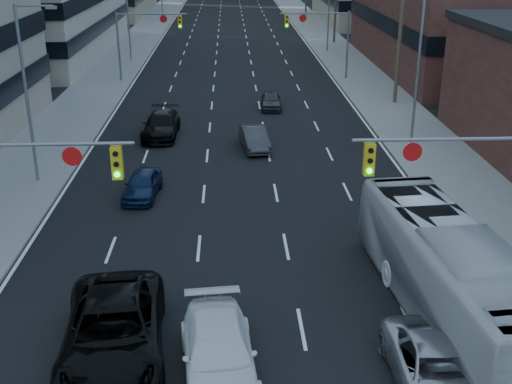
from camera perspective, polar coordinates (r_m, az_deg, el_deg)
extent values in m
cube|color=#472119|center=(66.78, 19.70, 14.14)|extent=(20.00, 30.00, 9.00)
cylinder|color=slate|center=(21.58, -19.35, 4.01)|extent=(6.50, 0.12, 0.12)
cube|color=gold|center=(21.15, -12.25, 2.56)|extent=(0.35, 0.28, 1.10)
cylinder|color=black|center=(20.90, -12.40, 3.32)|extent=(0.18, 0.06, 0.18)
cylinder|color=black|center=(21.01, -12.32, 2.42)|extent=(0.18, 0.06, 0.18)
cylinder|color=#0CE526|center=(21.12, -12.25, 1.52)|extent=(0.18, 0.06, 0.18)
cylinder|color=white|center=(21.34, -16.03, 3.08)|extent=(0.64, 0.06, 0.64)
cylinder|color=slate|center=(21.85, 16.97, 4.51)|extent=(6.50, 0.12, 0.12)
cube|color=gold|center=(21.32, 10.03, 2.88)|extent=(0.35, 0.28, 1.10)
cylinder|color=black|center=(21.07, 10.18, 3.64)|extent=(0.18, 0.06, 0.18)
cylinder|color=black|center=(21.18, 10.11, 2.74)|extent=(0.18, 0.06, 0.18)
cylinder|color=#0CE526|center=(21.29, 10.05, 1.85)|extent=(0.18, 0.06, 0.18)
cylinder|color=white|center=(21.56, 13.73, 3.50)|extent=(0.64, 0.06, 0.64)
cylinder|color=slate|center=(58.19, -12.12, 12.45)|extent=(0.18, 0.18, 6.00)
cylinder|color=slate|center=(57.41, -9.28, 15.34)|extent=(6.00, 0.12, 0.12)
cube|color=gold|center=(57.26, -6.78, 14.80)|extent=(0.35, 0.28, 1.10)
cylinder|color=black|center=(57.06, -6.80, 15.13)|extent=(0.18, 0.06, 0.18)
cylinder|color=black|center=(57.10, -6.79, 14.78)|extent=(0.18, 0.06, 0.18)
cylinder|color=#0CE526|center=(57.14, -6.77, 14.43)|extent=(0.18, 0.06, 0.18)
cylinder|color=white|center=(57.32, -8.23, 14.99)|extent=(0.64, 0.06, 0.64)
cylinder|color=slate|center=(58.34, 8.14, 12.73)|extent=(0.18, 0.18, 6.00)
cylinder|color=slate|center=(57.52, 5.24, 15.54)|extent=(6.00, 0.12, 0.12)
cube|color=gold|center=(57.33, 2.75, 14.93)|extent=(0.35, 0.28, 1.10)
cylinder|color=black|center=(57.13, 2.77, 15.26)|extent=(0.18, 0.06, 0.18)
cylinder|color=black|center=(57.17, 2.77, 14.91)|extent=(0.18, 0.06, 0.18)
cylinder|color=#0CE526|center=(57.21, 2.76, 14.56)|extent=(0.18, 0.06, 0.18)
cylinder|color=white|center=(57.41, 4.20, 15.16)|extent=(0.64, 0.06, 0.64)
cylinder|color=#4C3D2D|center=(49.77, 12.71, 13.81)|extent=(0.28, 0.28, 11.00)
cylinder|color=slate|center=(34.08, -19.70, 7.90)|extent=(0.16, 0.16, 9.00)
cylinder|color=slate|center=(33.14, -19.15, 15.37)|extent=(1.80, 0.10, 0.10)
cube|color=slate|center=(32.94, -17.75, 15.36)|extent=(0.50, 0.22, 0.14)
cylinder|color=slate|center=(67.87, -11.30, 15.06)|extent=(0.16, 0.16, 9.00)
cylinder|color=slate|center=(39.01, 14.15, 10.12)|extent=(0.16, 0.16, 9.00)
cylinder|color=slate|center=(72.91, 6.49, 15.76)|extent=(0.16, 0.16, 9.00)
imported|color=black|center=(20.15, -12.54, -11.98)|extent=(3.59, 6.76, 1.81)
imported|color=white|center=(19.10, -3.34, -14.09)|extent=(2.58, 5.35, 1.50)
imported|color=#A6A7AB|center=(19.11, 15.81, -15.13)|extent=(2.41, 5.14, 1.42)
imported|color=#BEBEBE|center=(22.14, 16.87, -6.99)|extent=(3.82, 11.90, 3.26)
imported|color=#0E1C39|center=(31.88, -10.07, 0.68)|extent=(1.85, 3.93, 1.30)
imported|color=#313133|center=(38.64, -0.15, 4.79)|extent=(1.89, 4.14, 1.32)
imported|color=black|center=(41.55, -8.43, 5.91)|extent=(2.28, 5.29, 1.52)
imported|color=#313033|center=(48.13, 1.34, 8.16)|extent=(1.60, 3.72, 1.25)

